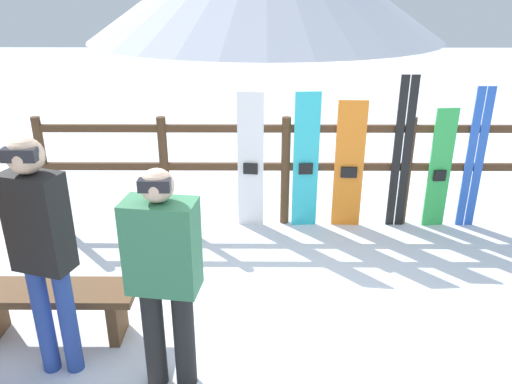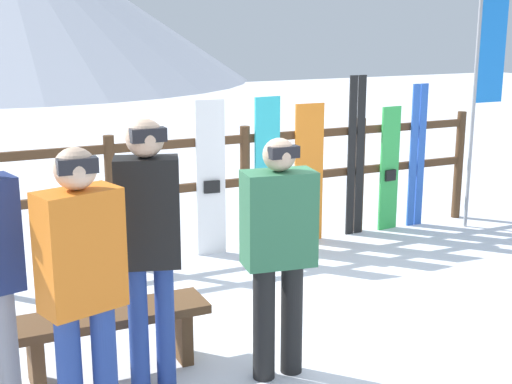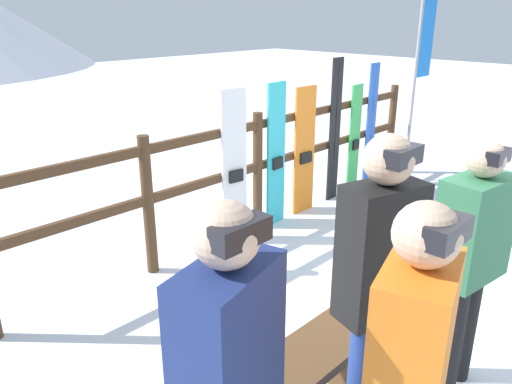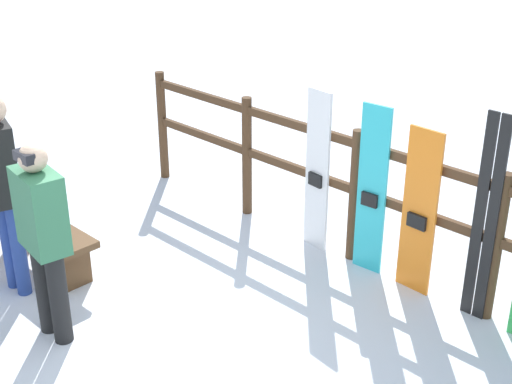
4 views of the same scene
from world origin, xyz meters
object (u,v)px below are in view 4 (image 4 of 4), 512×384
(person_black, at_px, (2,179))
(bench, at_px, (43,235))
(snowboard_white, at_px, (317,172))
(person_plaid_green, at_px, (43,231))
(snowboard_cyan, at_px, (372,191))
(snowboard_orange, at_px, (419,213))
(ski_pair_black, at_px, (485,220))

(person_black, bearing_deg, bench, 115.99)
(snowboard_white, bearing_deg, person_plaid_green, -101.51)
(person_black, distance_m, snowboard_cyan, 3.05)
(snowboard_orange, bearing_deg, bench, -142.18)
(person_black, height_order, snowboard_white, person_black)
(person_plaid_green, xyz_separation_m, person_black, (-0.80, 0.13, 0.12))
(ski_pair_black, bearing_deg, snowboard_white, -179.88)
(bench, relative_size, snowboard_orange, 0.89)
(bench, height_order, snowboard_white, snowboard_white)
(bench, relative_size, person_plaid_green, 0.81)
(bench, bearing_deg, snowboard_cyan, 43.62)
(bench, distance_m, snowboard_cyan, 2.92)
(snowboard_cyan, relative_size, ski_pair_black, 0.90)
(snowboard_white, xyz_separation_m, ski_pair_black, (1.65, 0.00, 0.09))
(bench, relative_size, person_black, 0.74)
(snowboard_white, relative_size, snowboard_cyan, 1.00)
(ski_pair_black, bearing_deg, person_plaid_green, -130.96)
(bench, bearing_deg, snowboard_orange, 37.82)
(snowboard_white, distance_m, snowboard_cyan, 0.61)
(person_plaid_green, height_order, person_black, person_black)
(snowboard_cyan, bearing_deg, person_plaid_green, -114.16)
(snowboard_white, relative_size, ski_pair_black, 0.90)
(bench, height_order, person_black, person_black)
(person_plaid_green, bearing_deg, bench, 153.45)
(person_plaid_green, distance_m, snowboard_cyan, 2.72)
(ski_pair_black, bearing_deg, bench, -147.51)
(bench, xyz_separation_m, snowboard_orange, (2.57, 1.99, 0.40))
(person_plaid_green, height_order, snowboard_orange, person_plaid_green)
(snowboard_orange, bearing_deg, person_plaid_green, -122.64)
(bench, distance_m, snowboard_white, 2.52)
(snowboard_orange, bearing_deg, ski_pair_black, 0.35)
(person_black, xyz_separation_m, snowboard_orange, (2.39, 2.36, -0.31))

